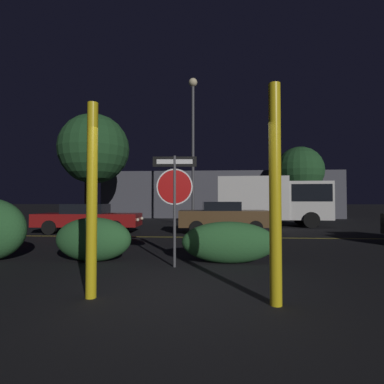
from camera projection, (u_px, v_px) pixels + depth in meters
ground_plane at (181, 292)px, 4.65m from camera, size 260.00×260.00×0.00m
road_center_stripe at (200, 237)px, 11.64m from camera, size 33.04×0.12×0.01m
stop_sign at (175, 187)px, 6.44m from camera, size 0.95×0.08×2.39m
yellow_pole_left at (92, 199)px, 4.40m from camera, size 0.16×0.16×2.87m
yellow_pole_right at (275, 193)px, 4.09m from camera, size 0.16×0.16×3.04m
hedge_bush_1 at (94, 239)px, 7.02m from camera, size 1.79×0.81×1.03m
hedge_bush_2 at (229, 242)px, 6.80m from camera, size 2.14×0.72×0.94m
passing_car_1 at (89, 218)px, 13.40m from camera, size 4.67×2.03×1.28m
passing_car_2 at (223, 217)px, 13.32m from camera, size 4.16×2.24×1.38m
delivery_truck at (274, 199)px, 16.99m from camera, size 6.17×2.72×2.77m
street_lamp at (193, 129)px, 16.95m from camera, size 0.49×0.49×8.42m
tree_0 at (300, 171)px, 22.09m from camera, size 3.48×3.48×5.43m
tree_1 at (87, 160)px, 23.83m from camera, size 3.59×3.59×6.54m
tree_2 at (94, 149)px, 19.66m from camera, size 4.55×4.55×7.13m
building_backdrop at (219, 195)px, 26.28m from camera, size 19.86×4.14×3.90m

